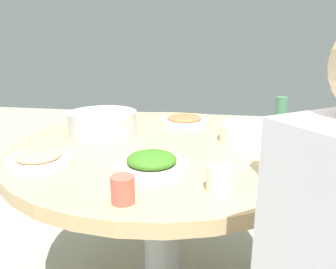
# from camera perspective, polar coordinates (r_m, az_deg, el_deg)

# --- Properties ---
(round_dining_table) EXTENTS (1.20, 1.20, 0.76)m
(round_dining_table) POSITION_cam_1_polar(r_m,az_deg,el_deg) (1.40, -1.06, -7.05)
(round_dining_table) COLOR #99999E
(round_dining_table) RESTS_ON ground
(rice_bowl) EXTENTS (0.30, 0.30, 0.11)m
(rice_bowl) POSITION_cam_1_polar(r_m,az_deg,el_deg) (1.51, -10.98, 2.05)
(rice_bowl) COLOR #B2B5BA
(rice_bowl) RESTS_ON round_dining_table
(soup_bowl) EXTENTS (0.25, 0.25, 0.07)m
(soup_bowl) POSITION_cam_1_polar(r_m,az_deg,el_deg) (1.41, 13.90, 0.13)
(soup_bowl) COLOR white
(soup_bowl) RESTS_ON round_dining_table
(dish_greens) EXTENTS (0.24, 0.24, 0.06)m
(dish_greens) POSITION_cam_1_polar(r_m,az_deg,el_deg) (1.09, -2.78, -4.80)
(dish_greens) COLOR silver
(dish_greens) RESTS_ON round_dining_table
(dish_tofu_braise) EXTENTS (0.23, 0.23, 0.04)m
(dish_tofu_braise) POSITION_cam_1_polar(r_m,az_deg,el_deg) (1.67, 2.78, 2.49)
(dish_tofu_braise) COLOR #EEE1C7
(dish_tofu_braise) RESTS_ON round_dining_table
(dish_shrimp) EXTENTS (0.22, 0.22, 0.04)m
(dish_shrimp) POSITION_cam_1_polar(r_m,az_deg,el_deg) (1.23, -21.08, -3.78)
(dish_shrimp) COLOR silver
(dish_shrimp) RESTS_ON round_dining_table
(green_bottle) EXTENTS (0.07, 0.07, 0.25)m
(green_bottle) POSITION_cam_1_polar(r_m,az_deg,el_deg) (1.03, 18.06, -2.09)
(green_bottle) COLOR #427752
(green_bottle) RESTS_ON round_dining_table
(tea_cup_near) EXTENTS (0.07, 0.07, 0.07)m
(tea_cup_near) POSITION_cam_1_polar(r_m,az_deg,el_deg) (0.94, 8.81, -7.48)
(tea_cup_near) COLOR silver
(tea_cup_near) RESTS_ON round_dining_table
(tea_cup_far) EXTENTS (0.06, 0.06, 0.07)m
(tea_cup_far) POSITION_cam_1_polar(r_m,az_deg,el_deg) (0.88, -7.66, -9.21)
(tea_cup_far) COLOR #BE5546
(tea_cup_far) RESTS_ON round_dining_table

